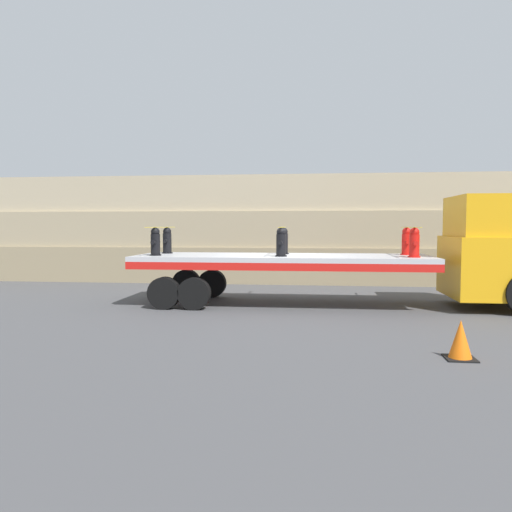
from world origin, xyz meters
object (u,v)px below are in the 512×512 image
truck_cab (496,254)px  traffic_cone (460,340)px  fire_hydrant_black_far_1 (284,241)px  fire_hydrant_black_far_0 (167,241)px  flatbed_trailer (261,265)px  fire_hydrant_red_far_2 (406,242)px  fire_hydrant_red_near_2 (414,243)px  fire_hydrant_black_near_1 (281,243)px  fire_hydrant_black_near_0 (155,242)px

truck_cab → traffic_cone: (-2.40, -5.43, -1.15)m
truck_cab → fire_hydrant_black_far_1: truck_cab is taller
fire_hydrant_black_far_0 → traffic_cone: 9.15m
flatbed_trailer → fire_hydrant_red_far_2: fire_hydrant_red_far_2 is taller
flatbed_trailer → traffic_cone: size_ratio=12.46×
fire_hydrant_red_near_2 → fire_hydrant_red_far_2: 1.11m
fire_hydrant_black_far_0 → flatbed_trailer: bearing=-11.0°
truck_cab → fire_hydrant_red_far_2: bearing=166.0°
flatbed_trailer → fire_hydrant_black_near_1: size_ratio=10.51×
truck_cab → fire_hydrant_black_far_1: (-5.69, 0.56, 0.29)m
fire_hydrant_red_far_2 → flatbed_trailer: bearing=-172.3°
fire_hydrant_black_far_0 → fire_hydrant_black_far_1: same height
fire_hydrant_black_near_1 → traffic_cone: fire_hydrant_black_near_1 is taller
fire_hydrant_black_far_0 → traffic_cone: size_ratio=1.19×
truck_cab → flatbed_trailer: 6.32m
truck_cab → flatbed_trailer: truck_cab is taller
traffic_cone → fire_hydrant_black_far_1: bearing=118.8°
flatbed_trailer → fire_hydrant_black_near_1: fire_hydrant_black_near_1 is taller
flatbed_trailer → fire_hydrant_black_near_0: size_ratio=10.51×
fire_hydrant_black_far_0 → fire_hydrant_red_far_2: bearing=0.0°
fire_hydrant_black_near_0 → fire_hydrant_black_near_1: 3.47m
flatbed_trailer → traffic_cone: (3.90, -5.43, -0.78)m
fire_hydrant_black_near_0 → fire_hydrant_black_far_1: 3.64m
fire_hydrant_black_far_1 → truck_cab: bearing=-5.6°
truck_cab → fire_hydrant_black_near_0: size_ratio=3.86×
fire_hydrant_black_near_1 → fire_hydrant_black_far_1: bearing=90.0°
fire_hydrant_black_near_0 → fire_hydrant_black_far_0: 1.11m
fire_hydrant_black_near_0 → fire_hydrant_red_far_2: same height
fire_hydrant_black_far_0 → traffic_cone: (6.76, -5.99, -1.44)m
fire_hydrant_black_near_0 → fire_hydrant_red_near_2: 6.94m
fire_hydrant_black_near_0 → traffic_cone: size_ratio=1.19×
fire_hydrant_black_far_1 → fire_hydrant_red_far_2: bearing=0.0°
fire_hydrant_black_near_1 → fire_hydrant_black_far_1: 1.11m
fire_hydrant_black_far_1 → fire_hydrant_red_near_2: bearing=-17.7°
fire_hydrant_black_far_0 → fire_hydrant_black_near_1: same height
flatbed_trailer → fire_hydrant_black_far_0: fire_hydrant_black_far_0 is taller
truck_cab → flatbed_trailer: size_ratio=0.37×
flatbed_trailer → fire_hydrant_black_far_0: size_ratio=10.51×
fire_hydrant_red_near_2 → fire_hydrant_black_near_0: bearing=180.0°
fire_hydrant_black_far_1 → fire_hydrant_black_near_0: bearing=-162.3°
fire_hydrant_black_near_1 → truck_cab: bearing=5.6°
fire_hydrant_black_near_0 → traffic_cone: fire_hydrant_black_near_0 is taller
fire_hydrant_black_far_1 → fire_hydrant_red_near_2: 3.64m
truck_cab → fire_hydrant_black_far_1: bearing=174.4°
flatbed_trailer → fire_hydrant_red_far_2: size_ratio=10.51×
fire_hydrant_black_far_0 → traffic_cone: bearing=-41.5°
traffic_cone → fire_hydrant_red_far_2: bearing=88.3°
flatbed_trailer → fire_hydrant_black_near_1: bearing=-42.3°
truck_cab → fire_hydrant_red_near_2: (-2.22, -0.56, 0.29)m
truck_cab → fire_hydrant_red_near_2: 2.31m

